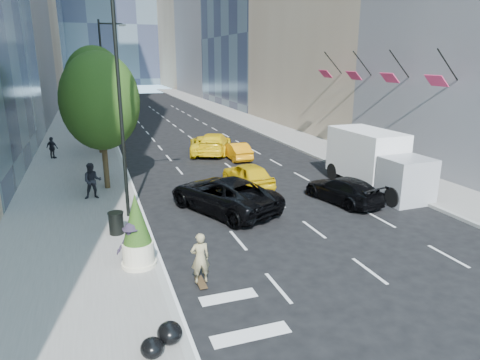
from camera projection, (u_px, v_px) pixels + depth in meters
name	position (u px, v px, depth m)	size (l,w,h in m)	color
ground	(293.00, 232.00, 18.30)	(160.00, 160.00, 0.00)	black
sidewalk_left	(79.00, 132.00, 42.67)	(6.00, 120.00, 0.15)	slate
sidewalk_right	(256.00, 123.00, 48.70)	(4.00, 120.00, 0.15)	slate
lamp_near	(123.00, 91.00, 18.34)	(2.13, 0.22, 10.00)	black
lamp_far	(105.00, 76.00, 34.69)	(2.13, 0.22, 10.00)	black
tree_near	(100.00, 101.00, 22.83)	(4.20, 4.20, 7.46)	black
tree_mid	(95.00, 85.00, 31.82)	(4.50, 4.50, 7.99)	black
tree_far	(93.00, 84.00, 43.81)	(3.90, 3.90, 6.92)	black
traffic_signal	(99.00, 84.00, 51.44)	(2.48, 0.53, 5.20)	black
facade_flags	(372.00, 74.00, 29.07)	(1.85, 13.30, 2.05)	black
skateboarder	(200.00, 261.00, 13.81)	(0.62, 0.41, 1.71)	#877B54
black_sedan_lincoln	(224.00, 194.00, 20.72)	(2.79, 6.04, 1.68)	black
black_sedan_mercedes	(343.00, 190.00, 22.02)	(1.86, 4.58, 1.33)	black
taxi_a	(248.00, 175.00, 24.61)	(1.71, 4.26, 1.45)	#DDB20B
taxi_b	(236.00, 151.00, 31.54)	(1.33, 3.81, 1.26)	orange
taxi_c	(205.00, 145.00, 33.34)	(2.33, 5.05, 1.40)	yellow
taxi_d	(214.00, 143.00, 33.43)	(2.23, 5.48, 1.59)	yellow
city_bus	(118.00, 109.00, 48.09)	(2.83, 12.08, 3.36)	white
box_truck	(376.00, 161.00, 24.05)	(2.63, 6.82, 3.23)	white
pedestrian_a	(92.00, 181.00, 22.02)	(0.92, 0.72, 1.90)	black
pedestrian_b	(52.00, 148.00, 31.03)	(0.93, 0.39, 1.58)	black
pedestrian_c	(132.00, 245.00, 14.69)	(1.08, 0.62, 1.67)	#282031
trash_can	(116.00, 223.00, 17.69)	(0.60, 0.60, 0.90)	black
planter_shrub	(137.00, 232.00, 14.75)	(1.10, 1.10, 2.64)	beige
garbage_bags	(163.00, 339.00, 10.70)	(1.12, 1.07, 0.55)	black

